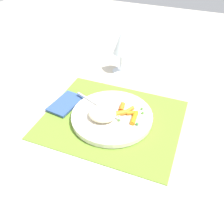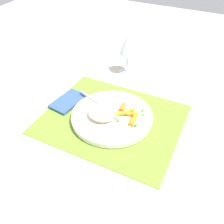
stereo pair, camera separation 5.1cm
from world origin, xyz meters
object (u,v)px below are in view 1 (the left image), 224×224
at_px(rice_mound, 102,114).
at_px(napkin, 66,103).
at_px(wine_glass, 121,44).
at_px(carrot_portion, 128,113).
at_px(plate, 112,116).
at_px(fork, 103,108).

xyz_separation_m(rice_mound, napkin, (-0.15, 0.03, -0.03)).
relative_size(wine_glass, napkin, 1.38).
xyz_separation_m(rice_mound, carrot_portion, (0.07, 0.04, -0.01)).
relative_size(plate, carrot_portion, 3.29).
height_order(plate, fork, fork).
distance_m(wine_glass, napkin, 0.32).
height_order(carrot_portion, napkin, carrot_portion).
height_order(plate, wine_glass, wine_glass).
bearing_deg(fork, plate, -21.70).
xyz_separation_m(wine_glass, napkin, (-0.10, -0.29, -0.11)).
relative_size(fork, wine_glass, 1.14).
bearing_deg(rice_mound, wine_glass, 99.45).
bearing_deg(fork, wine_glass, 97.93).
xyz_separation_m(plate, wine_glass, (-0.08, 0.30, 0.11)).
height_order(rice_mound, carrot_portion, rice_mound).
bearing_deg(plate, rice_mound, -134.67).
distance_m(carrot_portion, napkin, 0.22).
bearing_deg(wine_glass, plate, -75.49).
distance_m(plate, fork, 0.04).
height_order(fork, napkin, fork).
bearing_deg(plate, carrot_portion, 21.90).
height_order(rice_mound, wine_glass, wine_glass).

